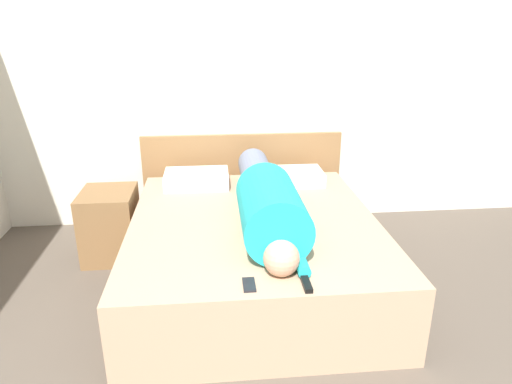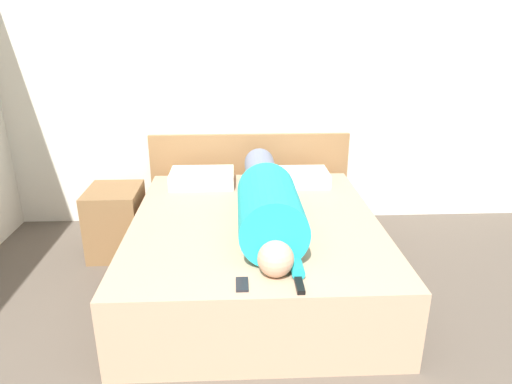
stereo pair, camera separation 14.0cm
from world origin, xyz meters
The scene contains 9 objects.
wall_back centered at (0.00, 3.26, 1.30)m, with size 5.64×0.06×2.60m.
bed centered at (-0.10, 2.09, 0.25)m, with size 1.67×1.93×0.49m.
headboard centered at (-0.10, 3.19, 0.41)m, with size 1.79×0.04×0.82m.
nightstand centered at (-1.19, 2.59, 0.27)m, with size 0.40×0.47×0.54m.
person_lying centered at (-0.02, 2.00, 0.66)m, with size 0.39×1.76×0.39m.
pillow_near_headboard centered at (-0.51, 2.80, 0.55)m, with size 0.52×0.34×0.12m.
pillow_second centered at (0.29, 2.80, 0.55)m, with size 0.49×0.34×0.11m.
tv_remote centered at (0.09, 1.22, 0.50)m, with size 0.04×0.15×0.02m.
cell_phone centered at (-0.20, 1.25, 0.50)m, with size 0.06×0.13×0.01m.
Camera 2 is at (-0.23, -0.77, 1.76)m, focal length 32.00 mm.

